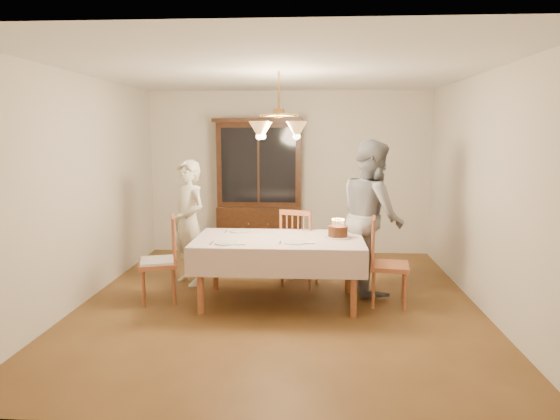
# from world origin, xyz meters

# --- Properties ---
(ground) EXTENTS (5.00, 5.00, 0.00)m
(ground) POSITION_xyz_m (0.00, 0.00, 0.00)
(ground) COLOR #573719
(ground) RESTS_ON ground
(room_shell) EXTENTS (5.00, 5.00, 5.00)m
(room_shell) POSITION_xyz_m (0.00, 0.00, 1.58)
(room_shell) COLOR white
(room_shell) RESTS_ON ground
(dining_table) EXTENTS (1.90, 1.10, 0.76)m
(dining_table) POSITION_xyz_m (0.00, 0.00, 0.68)
(dining_table) COLOR brown
(dining_table) RESTS_ON ground
(china_hutch) EXTENTS (1.38, 0.54, 2.16)m
(china_hutch) POSITION_xyz_m (-0.45, 2.25, 1.04)
(china_hutch) COLOR black
(china_hutch) RESTS_ON ground
(chair_far_side) EXTENTS (0.54, 0.53, 1.00)m
(chair_far_side) POSITION_xyz_m (0.22, 0.68, 0.44)
(chair_far_side) COLOR brown
(chair_far_side) RESTS_ON ground
(chair_left_end) EXTENTS (0.53, 0.55, 1.00)m
(chair_left_end) POSITION_xyz_m (-1.39, -0.05, 0.45)
(chair_left_end) COLOR brown
(chair_left_end) RESTS_ON ground
(chair_right_end) EXTENTS (0.48, 0.49, 1.00)m
(chair_right_end) POSITION_xyz_m (1.24, 0.01, 0.44)
(chair_right_end) COLOR brown
(chair_right_end) RESTS_ON ground
(elderly_woman) EXTENTS (0.69, 0.68, 1.60)m
(elderly_woman) POSITION_xyz_m (-1.20, 0.67, 0.80)
(elderly_woman) COLOR #F1E7CC
(elderly_woman) RESTS_ON ground
(adult_in_grey) EXTENTS (0.88, 1.03, 1.86)m
(adult_in_grey) POSITION_xyz_m (1.10, 0.53, 0.93)
(adult_in_grey) COLOR slate
(adult_in_grey) RESTS_ON ground
(birthday_cake) EXTENTS (0.30, 0.30, 0.22)m
(birthday_cake) POSITION_xyz_m (0.67, 0.07, 0.82)
(birthday_cake) COLOR white
(birthday_cake) RESTS_ON dining_table
(place_setting_near_left) EXTENTS (0.38, 0.24, 0.02)m
(place_setting_near_left) POSITION_xyz_m (-0.53, -0.33, 0.77)
(place_setting_near_left) COLOR white
(place_setting_near_left) RESTS_ON dining_table
(place_setting_near_right) EXTENTS (0.39, 0.24, 0.02)m
(place_setting_near_right) POSITION_xyz_m (0.21, -0.25, 0.77)
(place_setting_near_right) COLOR white
(place_setting_near_right) RESTS_ON dining_table
(place_setting_far_left) EXTENTS (0.41, 0.26, 0.02)m
(place_setting_far_left) POSITION_xyz_m (-0.48, 0.35, 0.77)
(place_setting_far_left) COLOR white
(place_setting_far_left) RESTS_ON dining_table
(chandelier) EXTENTS (0.62, 0.62, 0.73)m
(chandelier) POSITION_xyz_m (-0.00, -0.00, 1.98)
(chandelier) COLOR #BF8C3F
(chandelier) RESTS_ON ground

